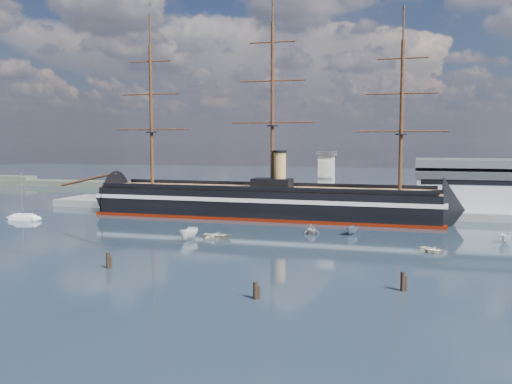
# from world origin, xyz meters

# --- Properties ---
(ground) EXTENTS (600.00, 600.00, 0.00)m
(ground) POSITION_xyz_m (0.00, 40.00, 0.00)
(ground) COLOR #192B38
(ground) RESTS_ON ground
(quay) EXTENTS (180.00, 18.00, 2.00)m
(quay) POSITION_xyz_m (10.00, 76.00, 0.00)
(quay) COLOR slate
(quay) RESTS_ON ground
(quay_tower) EXTENTS (5.00, 5.00, 15.00)m
(quay_tower) POSITION_xyz_m (3.00, 73.00, 9.75)
(quay_tower) COLOR silver
(quay_tower) RESTS_ON ground
(shoreline) EXTENTS (120.00, 10.00, 4.00)m
(shoreline) POSITION_xyz_m (-139.23, 135.00, 1.45)
(shoreline) COLOR #3F4C38
(shoreline) RESTS_ON ground
(warship) EXTENTS (113.00, 17.62, 53.94)m
(warship) POSITION_xyz_m (-12.65, 60.00, 4.04)
(warship) COLOR black
(warship) RESTS_ON ground
(sailboat) EXTENTS (7.74, 3.17, 12.02)m
(sailboat) POSITION_xyz_m (-67.83, 38.44, 0.77)
(sailboat) COLOR white
(sailboat) RESTS_ON ground
(motorboat_a) EXTENTS (7.59, 3.00, 3.00)m
(motorboat_a) POSITION_xyz_m (-16.80, 23.64, 0.00)
(motorboat_a) COLOR white
(motorboat_a) RESTS_ON ground
(motorboat_b) EXTENTS (1.61, 3.79, 1.75)m
(motorboat_b) POSITION_xyz_m (-11.83, 26.90, 0.00)
(motorboat_b) COLOR beige
(motorboat_b) RESTS_ON ground
(motorboat_c) EXTENTS (5.90, 3.26, 2.23)m
(motorboat_c) POSITION_xyz_m (14.10, 39.39, 0.00)
(motorboat_c) COLOR slate
(motorboat_c) RESTS_ON ground
(motorboat_d) EXTENTS (6.78, 5.16, 2.28)m
(motorboat_d) POSITION_xyz_m (5.54, 37.80, 0.00)
(motorboat_d) COLOR beige
(motorboat_d) RESTS_ON ground
(motorboat_e) EXTENTS (3.11, 3.27, 1.51)m
(motorboat_e) POSITION_xyz_m (30.25, 23.63, 0.00)
(motorboat_e) COLOR white
(motorboat_e) RESTS_ON ground
(motorboat_f) EXTENTS (5.98, 3.35, 2.26)m
(motorboat_f) POSITION_xyz_m (44.09, 37.94, 0.00)
(motorboat_f) COLOR silver
(motorboat_f) RESTS_ON ground
(piling_near_left) EXTENTS (0.64, 0.64, 3.17)m
(piling_near_left) POSITION_xyz_m (-19.05, -3.70, 0.00)
(piling_near_left) COLOR black
(piling_near_left) RESTS_ON ground
(piling_near_mid) EXTENTS (0.64, 0.64, 2.90)m
(piling_near_mid) POSITION_xyz_m (8.09, -14.02, 0.00)
(piling_near_mid) COLOR black
(piling_near_mid) RESTS_ON ground
(piling_near_right) EXTENTS (0.64, 0.64, 3.29)m
(piling_near_right) POSITION_xyz_m (25.90, -4.83, 0.00)
(piling_near_right) COLOR black
(piling_near_right) RESTS_ON ground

